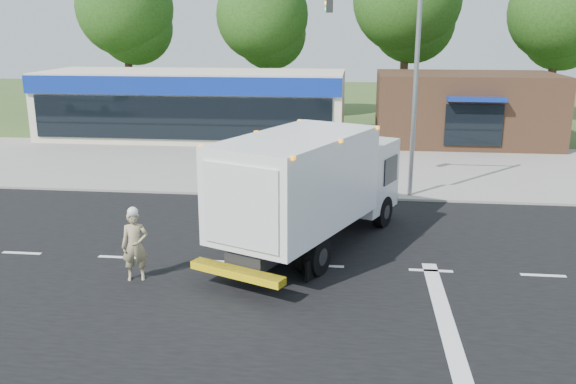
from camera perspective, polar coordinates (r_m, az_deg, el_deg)
name	(u,v)px	position (r m, az deg, el deg)	size (l,w,h in m)	color
ground	(323,266)	(17.36, 3.27, -6.97)	(120.00, 120.00, 0.00)	#385123
road_asphalt	(323,266)	(17.36, 3.27, -6.96)	(60.00, 14.00, 0.02)	black
sidewalk	(334,190)	(25.12, 4.36, 0.20)	(60.00, 2.40, 0.12)	gray
parking_apron	(339,161)	(30.77, 4.79, 2.89)	(60.00, 9.00, 0.02)	gray
lane_markings	(372,288)	(16.09, 7.85, -8.87)	(55.20, 7.00, 0.01)	silver
ems_box_truck	(312,182)	(18.07, 2.22, 0.95)	(5.65, 8.53, 3.64)	black
emergency_worker	(135,245)	(16.62, -14.14, -4.79)	(0.80, 0.63, 2.03)	tan
retail_strip_mall	(194,104)	(37.58, -8.82, 8.10)	(18.00, 6.20, 4.00)	beige
brown_storefront	(465,108)	(36.84, 16.22, 7.52)	(10.00, 6.70, 4.00)	#382316
traffic_signal_pole	(399,71)	(23.76, 10.33, 11.05)	(3.51, 0.25, 8.00)	gray
background_trees	(336,14)	(44.26, 4.50, 16.24)	(36.77, 7.39, 12.10)	#332114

